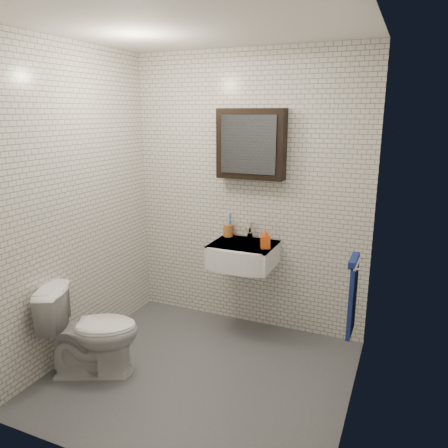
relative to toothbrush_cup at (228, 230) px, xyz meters
name	(u,v)px	position (x,y,z in m)	size (l,w,h in m)	color
ground	(200,374)	(0.16, -0.93, -0.91)	(2.20, 2.00, 0.01)	#4C4F54
room_shell	(198,187)	(0.16, -0.93, 0.56)	(2.22, 2.02, 2.51)	silver
washbasin	(242,255)	(0.21, -0.20, -0.16)	(0.55, 0.50, 0.20)	white
faucet	(250,232)	(0.21, 0.00, 0.01)	(0.06, 0.20, 0.15)	silver
mirror_cabinet	(251,144)	(0.21, -0.01, 0.79)	(0.60, 0.15, 0.60)	black
towel_rail	(353,293)	(1.21, -0.58, -0.19)	(0.09, 0.30, 0.58)	silver
toothbrush_cup	(228,230)	(0.00, 0.00, 0.00)	(0.11, 0.11, 0.24)	#B3652C
soap_bottle	(265,238)	(0.43, -0.21, 0.02)	(0.08, 0.08, 0.17)	orange
toilet	(91,330)	(-0.61, -1.22, -0.55)	(0.40, 0.70, 0.72)	white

